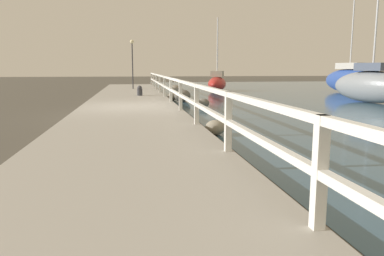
# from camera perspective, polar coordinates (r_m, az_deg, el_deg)

# --- Properties ---
(ground_plane) EXTENTS (120.00, 120.00, 0.00)m
(ground_plane) POSITION_cam_1_polar(r_m,az_deg,el_deg) (13.14, -9.49, 1.88)
(ground_plane) COLOR #4C473D
(dock_walkway) EXTENTS (3.40, 36.00, 0.32)m
(dock_walkway) POSITION_cam_1_polar(r_m,az_deg,el_deg) (13.12, -9.51, 2.57)
(dock_walkway) COLOR #9E998E
(dock_walkway) RESTS_ON ground
(railing) EXTENTS (0.10, 32.50, 0.95)m
(railing) POSITION_cam_1_polar(r_m,az_deg,el_deg) (13.14, -2.58, 6.23)
(railing) COLOR white
(railing) RESTS_ON dock_walkway
(boulder_near_dock) EXTENTS (0.80, 0.72, 0.60)m
(boulder_near_dock) POSITION_cam_1_polar(r_m,az_deg,el_deg) (18.21, -1.47, 4.94)
(boulder_near_dock) COLOR #666056
(boulder_near_dock) RESTS_ON ground
(boulder_downstream) EXTENTS (0.50, 0.45, 0.37)m
(boulder_downstream) POSITION_cam_1_polar(r_m,az_deg,el_deg) (9.19, 3.56, 0.06)
(boulder_downstream) COLOR gray
(boulder_downstream) RESTS_ON ground
(boulder_mid_strip) EXTENTS (0.50, 0.45, 0.38)m
(boulder_mid_strip) POSITION_cam_1_polar(r_m,az_deg,el_deg) (15.63, 1.74, 3.83)
(boulder_mid_strip) COLOR #666056
(boulder_mid_strip) RESTS_ON ground
(boulder_upstream) EXTENTS (0.72, 0.65, 0.54)m
(boulder_upstream) POSITION_cam_1_polar(r_m,az_deg,el_deg) (24.48, -2.61, 5.95)
(boulder_upstream) COLOR gray
(boulder_upstream) RESTS_ON ground
(boulder_far_strip) EXTENTS (0.50, 0.45, 0.38)m
(boulder_far_strip) POSITION_cam_1_polar(r_m,az_deg,el_deg) (19.08, -3.02, 4.79)
(boulder_far_strip) COLOR slate
(boulder_far_strip) RESTS_ON ground
(boulder_water_edge) EXTENTS (0.45, 0.40, 0.34)m
(boulder_water_edge) POSITION_cam_1_polar(r_m,az_deg,el_deg) (25.11, -1.82, 5.80)
(boulder_water_edge) COLOR slate
(boulder_water_edge) RESTS_ON ground
(mooring_bollard) EXTENTS (0.25, 0.25, 0.48)m
(mooring_bollard) POSITION_cam_1_polar(r_m,az_deg,el_deg) (18.24, -7.97, 5.67)
(mooring_bollard) COLOR #333338
(mooring_bollard) RESTS_ON dock_walkway
(dock_lamp) EXTENTS (0.24, 0.24, 3.06)m
(dock_lamp) POSITION_cam_1_polar(r_m,az_deg,el_deg) (24.31, -9.09, 11.09)
(dock_lamp) COLOR #2D2D33
(dock_lamp) RESTS_ON dock_walkway
(sailboat_blue) EXTENTS (1.58, 4.87, 6.05)m
(sailboat_blue) POSITION_cam_1_polar(r_m,az_deg,el_deg) (26.82, 22.84, 6.80)
(sailboat_blue) COLOR #2D4C9E
(sailboat_blue) RESTS_ON water_surface
(sailboat_gray) EXTENTS (2.55, 4.35, 5.99)m
(sailboat_gray) POSITION_cam_1_polar(r_m,az_deg,el_deg) (19.65, 25.70, 5.87)
(sailboat_gray) COLOR gray
(sailboat_gray) RESTS_ON water_surface
(sailboat_red) EXTENTS (2.26, 3.37, 5.05)m
(sailboat_red) POSITION_cam_1_polar(r_m,az_deg,el_deg) (26.69, 3.84, 6.86)
(sailboat_red) COLOR red
(sailboat_red) RESTS_ON water_surface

